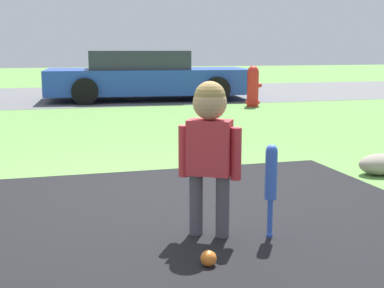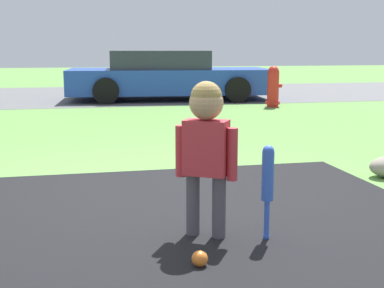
# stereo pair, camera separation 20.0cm
# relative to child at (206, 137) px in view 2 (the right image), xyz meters

# --- Properties ---
(ground_plane) EXTENTS (60.00, 60.00, 0.00)m
(ground_plane) POSITION_rel_child_xyz_m (-0.40, 0.91, -0.63)
(ground_plane) COLOR #5B8C42
(street_strip) EXTENTS (40.00, 6.00, 0.01)m
(street_strip) POSITION_rel_child_xyz_m (-0.40, 10.68, -0.63)
(street_strip) COLOR #59595B
(street_strip) RESTS_ON ground
(child) EXTENTS (0.35, 0.27, 0.98)m
(child) POSITION_rel_child_xyz_m (0.00, 0.00, 0.00)
(child) COLOR #4C4751
(child) RESTS_ON ground
(baseball_bat) EXTENTS (0.07, 0.07, 0.60)m
(baseball_bat) POSITION_rel_child_xyz_m (0.35, -0.14, -0.25)
(baseball_bat) COLOR blue
(baseball_bat) RESTS_ON ground
(sports_ball) EXTENTS (0.09, 0.09, 0.09)m
(sports_ball) POSITION_rel_child_xyz_m (-0.15, -0.46, -0.59)
(sports_ball) COLOR orange
(sports_ball) RESTS_ON ground
(fire_hydrant) EXTENTS (0.33, 0.29, 0.83)m
(fire_hydrant) POSITION_rel_child_xyz_m (3.15, 7.03, -0.23)
(fire_hydrant) COLOR red
(fire_hydrant) RESTS_ON ground
(parked_car) EXTENTS (4.74, 2.42, 1.12)m
(parked_car) POSITION_rel_child_xyz_m (1.34, 9.12, -0.10)
(parked_car) COLOR #2347AD
(parked_car) RESTS_ON ground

